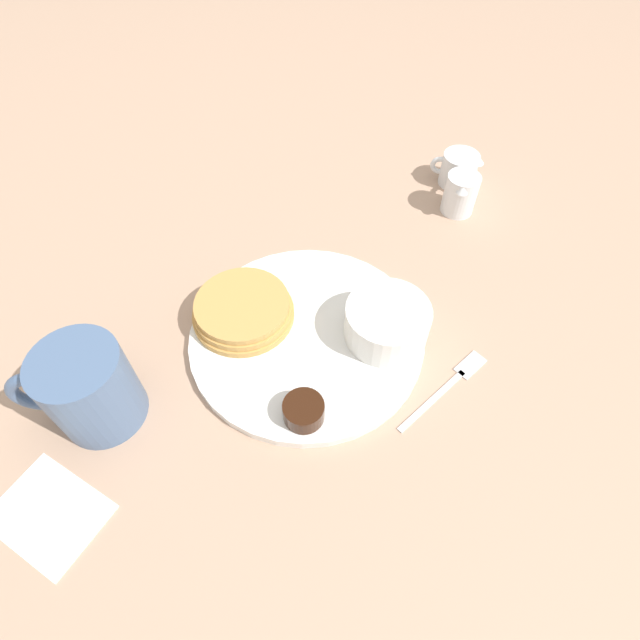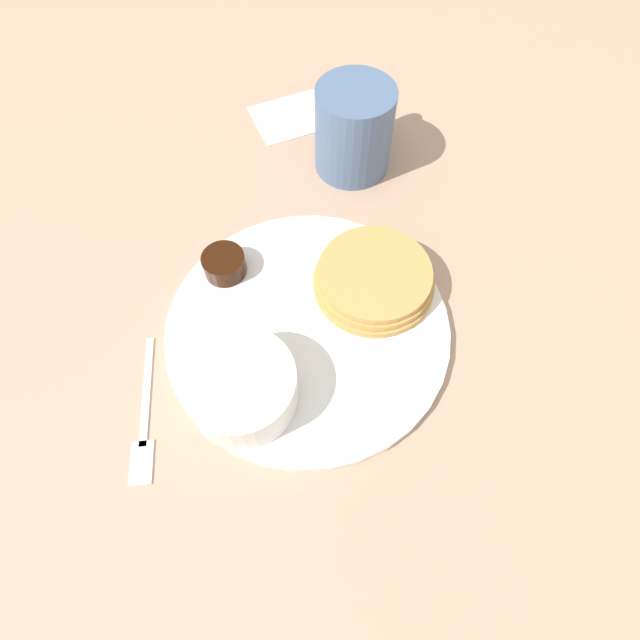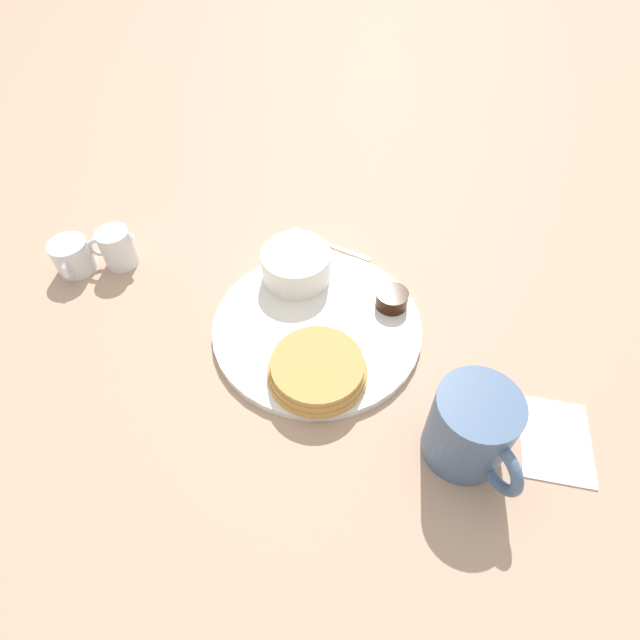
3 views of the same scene
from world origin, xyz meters
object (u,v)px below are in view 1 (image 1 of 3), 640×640
plate (307,336)px  creamer_pitcher_near (460,193)px  coffee_mug (87,389)px  creamer_pitcher_far (458,169)px  fork (452,382)px  bowl (387,321)px

plate → creamer_pitcher_near: creamer_pitcher_near is taller
coffee_mug → creamer_pitcher_far: size_ratio=1.47×
fork → plate: bearing=-165.4°
bowl → plate: bearing=-145.9°
coffee_mug → creamer_pitcher_near: 0.56m
bowl → coffee_mug: bearing=-128.2°
coffee_mug → bowl: bearing=51.8°
bowl → creamer_pitcher_near: 0.27m
creamer_pitcher_far → fork: 0.37m
plate → bowl: 0.10m
coffee_mug → creamer_pitcher_near: size_ratio=1.59×
plate → creamer_pitcher_near: bearing=81.9°
plate → fork: plate is taller
plate → creamer_pitcher_near: 0.33m
creamer_pitcher_near → fork: bearing=-65.5°
fork → bowl: bearing=175.2°
creamer_pitcher_near → fork: creamer_pitcher_near is taller
creamer_pitcher_near → plate: bearing=-98.1°
coffee_mug → plate: bearing=58.6°
plate → creamer_pitcher_far: (0.02, 0.38, 0.02)m
creamer_pitcher_near → coffee_mug: bearing=-108.0°
coffee_mug → fork: coffee_mug is taller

